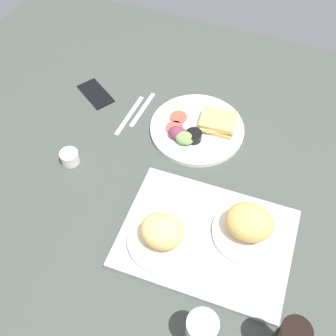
% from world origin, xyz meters
% --- Properties ---
extents(ground_plane, '(1.90, 1.50, 0.03)m').
position_xyz_m(ground_plane, '(0.00, 0.00, -0.01)').
color(ground_plane, '#383D38').
extents(serving_tray, '(0.46, 0.35, 0.02)m').
position_xyz_m(serving_tray, '(-0.15, 0.19, 0.01)').
color(serving_tray, '#9EA0A3').
rests_on(serving_tray, ground_plane).
extents(bread_plate_near, '(0.19, 0.19, 0.10)m').
position_xyz_m(bread_plate_near, '(-0.25, 0.14, 0.06)').
color(bread_plate_near, white).
rests_on(bread_plate_near, serving_tray).
extents(bread_plate_far, '(0.20, 0.20, 0.09)m').
position_xyz_m(bread_plate_far, '(-0.05, 0.24, 0.05)').
color(bread_plate_far, white).
rests_on(bread_plate_far, serving_tray).
extents(plate_with_salad, '(0.30, 0.30, 0.05)m').
position_xyz_m(plate_with_salad, '(-0.00, -0.17, 0.02)').
color(plate_with_salad, white).
rests_on(plate_with_salad, ground_plane).
extents(drinking_glass, '(0.07, 0.07, 0.14)m').
position_xyz_m(drinking_glass, '(-0.22, 0.44, 0.07)').
color(drinking_glass, silver).
rests_on(drinking_glass, ground_plane).
extents(espresso_cup, '(0.06, 0.06, 0.04)m').
position_xyz_m(espresso_cup, '(0.32, 0.09, 0.02)').
color(espresso_cup, silver).
rests_on(espresso_cup, ground_plane).
extents(fork, '(0.02, 0.17, 0.01)m').
position_xyz_m(fork, '(0.20, -0.19, 0.00)').
color(fork, '#B7B7BC').
rests_on(fork, ground_plane).
extents(knife, '(0.02, 0.19, 0.01)m').
position_xyz_m(knife, '(0.23, -0.15, 0.00)').
color(knife, '#B7B7BC').
rests_on(knife, ground_plane).
extents(cell_phone, '(0.16, 0.14, 0.01)m').
position_xyz_m(cell_phone, '(0.38, -0.20, 0.00)').
color(cell_phone, black).
rests_on(cell_phone, ground_plane).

